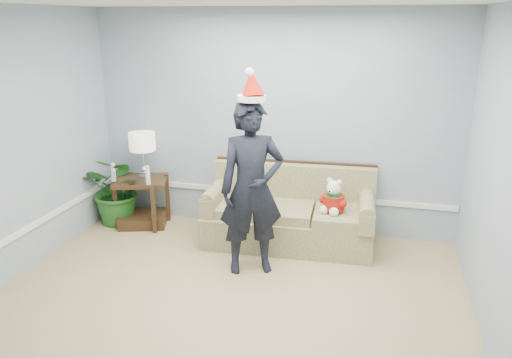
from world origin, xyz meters
The scene contains 10 objects.
room_shell centered at (0.00, 0.00, 1.35)m, with size 4.54×5.04×2.74m.
wainscot_trim centered at (-1.18, 1.18, 0.45)m, with size 4.49×4.99×0.06m.
sofa centered at (0.31, 2.09, 0.32)m, with size 2.00×0.94×0.92m.
side_table centered at (-1.62, 2.12, 0.24)m, with size 0.78×0.71×0.62m.
table_lamp centered at (-1.60, 2.19, 1.07)m, with size 0.33×0.33×0.58m.
candle_pair centered at (-1.66, 1.95, 0.73)m, with size 0.53×0.06×0.23m.
houseplant centered at (-1.93, 2.10, 0.46)m, with size 0.83×0.72×0.93m, color #1E5B1E.
man centered at (0.06, 1.30, 0.91)m, with size 0.66×0.43×1.81m, color black.
santa_hat centered at (0.06, 1.32, 1.94)m, with size 0.38×0.40×0.33m.
teddy_bear centered at (0.84, 1.94, 0.62)m, with size 0.31×0.31×0.40m.
Camera 1 is at (1.31, -3.34, 2.57)m, focal length 35.00 mm.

